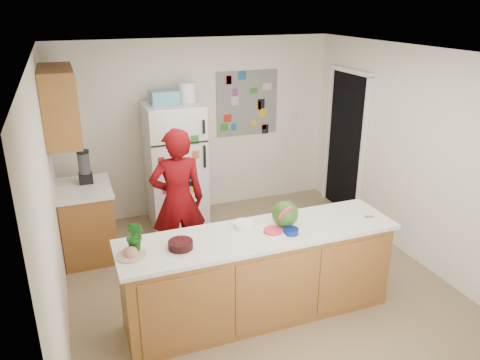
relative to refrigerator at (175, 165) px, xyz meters
name	(u,v)px	position (x,y,z in m)	size (l,w,h in m)	color
floor	(258,284)	(0.45, -1.88, -0.86)	(4.00, 4.50, 0.02)	brown
wall_back	(198,127)	(0.45, 0.38, 0.40)	(4.00, 0.02, 2.50)	beige
wall_left	(49,208)	(-1.56, -1.88, 0.40)	(0.02, 4.50, 2.50)	beige
wall_right	(418,158)	(2.46, -1.88, 0.40)	(0.02, 4.50, 2.50)	beige
ceiling	(261,52)	(0.45, -1.88, 1.66)	(4.00, 4.50, 0.02)	white
doorway	(346,144)	(2.44, -0.43, 0.17)	(0.03, 0.85, 2.04)	black
peninsula_base	(259,276)	(0.25, -2.38, -0.41)	(2.60, 0.62, 0.88)	brown
peninsula_top	(260,234)	(0.25, -2.38, 0.05)	(2.68, 0.70, 0.04)	silver
side_counter_base	(87,223)	(-1.24, -0.53, -0.42)	(0.60, 0.80, 0.86)	brown
side_counter_top	(83,188)	(-1.24, -0.53, 0.03)	(0.64, 0.84, 0.04)	silver
upper_cabinets	(59,105)	(-1.37, -0.58, 1.05)	(0.35, 1.00, 0.80)	brown
refrigerator	(175,165)	(0.00, 0.00, 0.00)	(0.75, 0.70, 1.70)	silver
fridge_top_bin	(164,97)	(-0.10, 0.00, 0.94)	(0.35, 0.28, 0.18)	#5999B2
photo_collage	(247,103)	(1.20, 0.36, 0.70)	(0.95, 0.01, 0.95)	slate
person	(178,201)	(-0.26, -1.22, 0.00)	(0.62, 0.41, 1.69)	#5F0609
blender_appliance	(85,168)	(-1.19, -0.40, 0.24)	(0.14, 0.14, 0.38)	black
cutting_board	(280,228)	(0.46, -2.38, 0.08)	(0.40, 0.30, 0.01)	white
watermelon	(285,214)	(0.52, -2.36, 0.21)	(0.26, 0.26, 0.26)	#29621D
watermelon_slice	(273,231)	(0.36, -2.43, 0.09)	(0.17, 0.17, 0.02)	#D9264E
cherry_bowl	(181,245)	(-0.52, -2.41, 0.11)	(0.22, 0.22, 0.07)	black
white_bowl	(244,225)	(0.14, -2.23, 0.10)	(0.19, 0.19, 0.06)	white
cobalt_bowl	(291,231)	(0.51, -2.50, 0.10)	(0.14, 0.14, 0.05)	navy
plate	(131,255)	(-0.95, -2.40, 0.08)	(0.26, 0.26, 0.02)	#BBA892
paper_towel	(277,230)	(0.41, -2.41, 0.08)	(0.16, 0.14, 0.02)	white
keys	(369,217)	(1.41, -2.47, 0.08)	(0.09, 0.04, 0.01)	gray
potted_plant	(135,236)	(-0.89, -2.33, 0.22)	(0.17, 0.14, 0.31)	#0F440D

